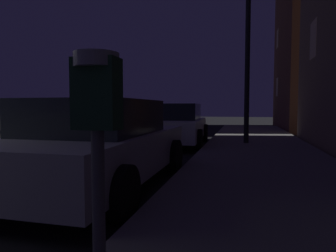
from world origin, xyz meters
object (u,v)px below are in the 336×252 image
Objects in this scene: car_white at (175,125)px; street_lamp at (248,31)px; car_silver at (98,144)px; parking_meter at (97,133)px.

car_white is 0.79× the size of street_lamp.
car_white is at bearing 89.99° from car_silver.
street_lamp is (2.40, 5.59, 3.04)m from car_silver.
parking_meter is at bearing -94.61° from street_lamp.
street_lamp reaches higher than car_white.
parking_meter is at bearing -79.36° from car_white.
street_lamp is at bearing 85.39° from parking_meter.
car_silver and car_white have the same top height.
parking_meter reaches higher than car_white.
street_lamp reaches higher than parking_meter.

